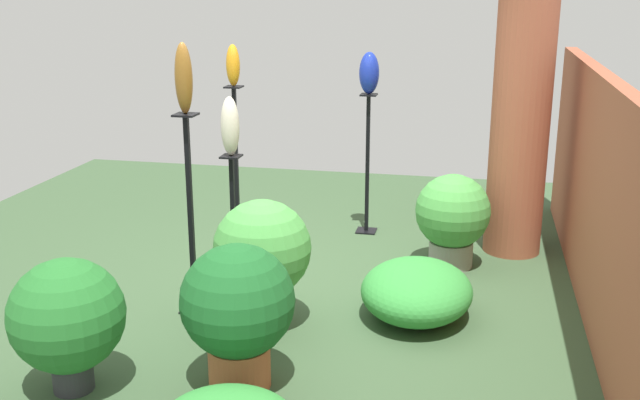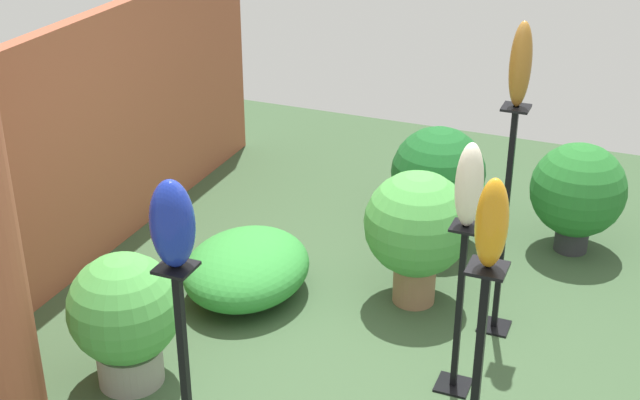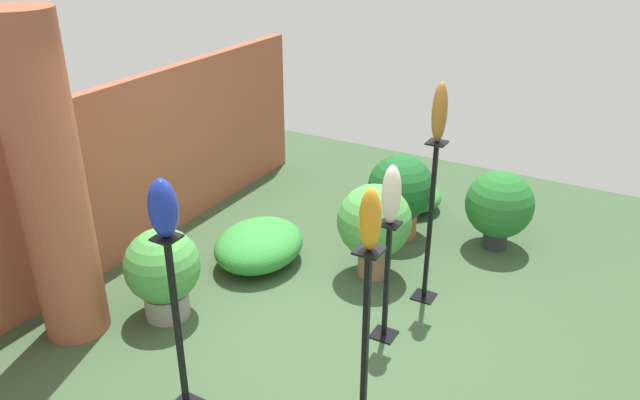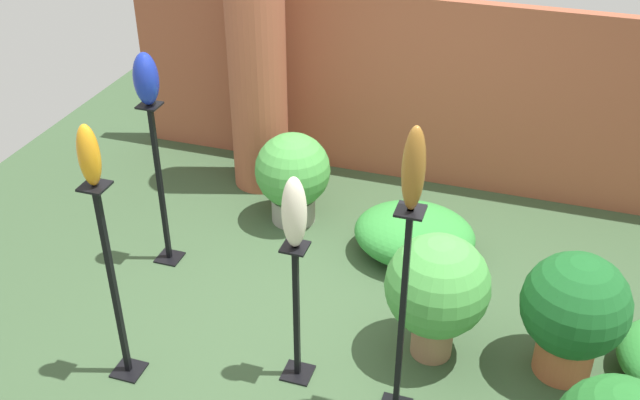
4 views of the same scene
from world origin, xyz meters
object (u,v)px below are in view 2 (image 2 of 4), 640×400
pedestal_bronze (503,231)px  art_vase_amber (492,223)px  art_vase_cobalt (172,224)px  potted_plant_walkway_edge (438,179)px  potted_plant_mid_right (578,192)px  art_vase_bronze (520,64)px  pedestal_ivory (459,317)px  potted_plant_near_pillar (125,315)px  potted_plant_mid_left (417,227)px  art_vase_ivory (469,185)px

pedestal_bronze → art_vase_amber: 2.09m
art_vase_cobalt → potted_plant_walkway_edge: size_ratio=0.43×
art_vase_cobalt → potted_plant_mid_right: bearing=-21.1°
art_vase_bronze → pedestal_bronze: bearing=-45.0°
art_vase_amber → potted_plant_walkway_edge: bearing=18.3°
pedestal_ivory → potted_plant_near_pillar: 1.93m
art_vase_bronze → art_vase_cobalt: bearing=155.0°
pedestal_ivory → potted_plant_mid_left: pedestal_ivory is taller
potted_plant_mid_left → art_vase_cobalt: bearing=169.5°
art_vase_ivory → potted_plant_mid_right: (1.98, -0.40, -0.83)m
art_vase_ivory → potted_plant_near_pillar: (-0.68, 1.81, -0.86)m
potted_plant_near_pillar → potted_plant_walkway_edge: bearing=-26.7°
potted_plant_walkway_edge → potted_plant_mid_right: bearing=-75.3°
art_vase_ivory → potted_plant_walkway_edge: size_ratio=0.52×
art_vase_cobalt → potted_plant_near_pillar: 1.65m
art_vase_ivory → potted_plant_near_pillar: bearing=110.6°
pedestal_bronze → potted_plant_mid_right: size_ratio=1.80×
art_vase_amber → potted_plant_mid_right: 3.33m
pedestal_bronze → art_vase_amber: bearing=-172.4°
potted_plant_mid_right → art_vase_amber: bearing=178.7°
art_vase_bronze → potted_plant_mid_left: art_vase_bronze is taller
potted_plant_walkway_edge → potted_plant_mid_left: bearing=-173.5°
pedestal_ivory → potted_plant_walkway_edge: (1.72, 0.60, 0.04)m
pedestal_bronze → potted_plant_mid_right: bearing=-13.8°
pedestal_ivory → art_vase_amber: bearing=-163.3°
art_vase_bronze → potted_plant_near_pillar: art_vase_bronze is taller
art_vase_amber → potted_plant_mid_right: art_vase_amber is taller
pedestal_bronze → potted_plant_mid_left: 0.62m
pedestal_ivory → pedestal_bronze: size_ratio=0.70×
pedestal_ivory → art_vase_cobalt: size_ratio=2.67×
potted_plant_mid_right → potted_plant_mid_left: bearing=142.0°
art_vase_amber → art_vase_bronze: (1.83, 0.24, 0.10)m
pedestal_bronze → art_vase_cobalt: art_vase_cobalt is taller
art_vase_bronze → potted_plant_walkway_edge: art_vase_bronze is taller
art_vase_ivory → art_vase_amber: size_ratio=1.23×
art_vase_cobalt → potted_plant_mid_right: size_ratio=0.47×
art_vase_cobalt → potted_plant_near_pillar: art_vase_cobalt is taller
art_vase_amber → pedestal_bronze: bearing=7.6°
art_vase_bronze → potted_plant_mid_right: 1.85m
art_vase_bronze → potted_plant_mid_right: art_vase_bronze is taller
art_vase_bronze → potted_plant_mid_left: 1.37m
pedestal_bronze → potted_plant_mid_right: 1.33m
pedestal_ivory → pedestal_bronze: (0.71, -0.09, 0.22)m
potted_plant_mid_left → pedestal_ivory: bearing=-148.9°
art_vase_bronze → potted_plant_mid_left: (0.12, 0.59, -1.23)m
potted_plant_near_pillar → potted_plant_mid_left: bearing=-41.0°
pedestal_bronze → potted_plant_walkway_edge: bearing=34.4°
art_vase_amber → potted_plant_near_pillar: size_ratio=0.47×
art_vase_amber → art_vase_ivory: bearing=16.7°
pedestal_bronze → art_vase_bronze: 1.08m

